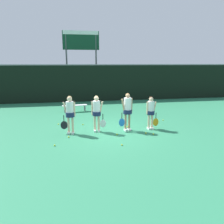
% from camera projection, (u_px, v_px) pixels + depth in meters
% --- Properties ---
extents(ground_plane, '(140.00, 140.00, 0.00)m').
position_uv_depth(ground_plane, '(111.00, 131.00, 10.35)').
color(ground_plane, '#2D7F56').
extents(fence_windscreen, '(60.00, 0.08, 3.03)m').
position_uv_depth(fence_windscreen, '(94.00, 83.00, 17.97)').
color(fence_windscreen, black).
rests_on(fence_windscreen, ground_plane).
extents(scoreboard, '(3.11, 0.15, 5.80)m').
position_uv_depth(scoreboard, '(81.00, 47.00, 18.76)').
color(scoreboard, '#515156').
rests_on(scoreboard, ground_plane).
extents(bench_courtside, '(1.64, 0.55, 0.45)m').
position_uv_depth(bench_courtside, '(75.00, 106.00, 14.28)').
color(bench_courtside, silver).
rests_on(bench_courtside, ground_plane).
extents(player_0, '(0.68, 0.39, 1.73)m').
position_uv_depth(player_0, '(70.00, 111.00, 9.74)').
color(player_0, beige).
rests_on(player_0, ground_plane).
extents(player_1, '(0.66, 0.39, 1.70)m').
position_uv_depth(player_1, '(97.00, 111.00, 10.05)').
color(player_1, beige).
rests_on(player_1, ground_plane).
extents(player_2, '(0.67, 0.41, 1.80)m').
position_uv_depth(player_2, '(127.00, 109.00, 10.19)').
color(player_2, tan).
rests_on(player_2, ground_plane).
extents(player_3, '(0.65, 0.36, 1.60)m').
position_uv_depth(player_3, '(151.00, 110.00, 10.45)').
color(player_3, beige).
rests_on(player_3, ground_plane).
extents(tennis_ball_0, '(0.07, 0.07, 0.07)m').
position_uv_depth(tennis_ball_0, '(127.00, 127.00, 10.93)').
color(tennis_ball_0, '#CCE033').
rests_on(tennis_ball_0, ground_plane).
extents(tennis_ball_1, '(0.06, 0.06, 0.06)m').
position_uv_depth(tennis_ball_1, '(163.00, 120.00, 12.17)').
color(tennis_ball_1, '#CCE033').
rests_on(tennis_ball_1, ground_plane).
extents(tennis_ball_2, '(0.07, 0.07, 0.07)m').
position_uv_depth(tennis_ball_2, '(146.00, 133.00, 9.94)').
color(tennis_ball_2, '#CCE033').
rests_on(tennis_ball_2, ground_plane).
extents(tennis_ball_3, '(0.07, 0.07, 0.07)m').
position_uv_depth(tennis_ball_3, '(55.00, 145.00, 8.47)').
color(tennis_ball_3, '#CCE033').
rests_on(tennis_ball_3, ground_plane).
extents(tennis_ball_4, '(0.07, 0.07, 0.07)m').
position_uv_depth(tennis_ball_4, '(153.00, 134.00, 9.82)').
color(tennis_ball_4, '#CCE033').
rests_on(tennis_ball_4, ground_plane).
extents(tennis_ball_5, '(0.07, 0.07, 0.07)m').
position_uv_depth(tennis_ball_5, '(117.00, 134.00, 9.77)').
color(tennis_ball_5, '#CCE033').
rests_on(tennis_ball_5, ground_plane).
extents(tennis_ball_6, '(0.06, 0.06, 0.06)m').
position_uv_depth(tennis_ball_6, '(58.00, 124.00, 11.38)').
color(tennis_ball_6, '#CCE033').
rests_on(tennis_ball_6, ground_plane).
extents(tennis_ball_7, '(0.07, 0.07, 0.07)m').
position_uv_depth(tennis_ball_7, '(69.00, 137.00, 9.41)').
color(tennis_ball_7, '#CCE033').
rests_on(tennis_ball_7, ground_plane).
extents(tennis_ball_8, '(0.07, 0.07, 0.07)m').
position_uv_depth(tennis_ball_8, '(83.00, 124.00, 11.32)').
color(tennis_ball_8, '#CCE033').
rests_on(tennis_ball_8, ground_plane).
extents(tennis_ball_9, '(0.07, 0.07, 0.07)m').
position_uv_depth(tennis_ball_9, '(122.00, 145.00, 8.52)').
color(tennis_ball_9, '#CCE033').
rests_on(tennis_ball_9, ground_plane).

